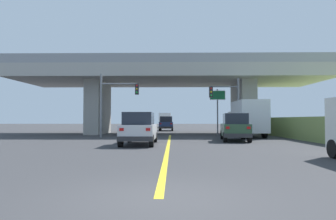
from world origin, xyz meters
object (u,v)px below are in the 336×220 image
at_px(suv_lead, 139,128).
at_px(traffic_signal_nearside, 228,100).
at_px(sedan_oncoming, 166,124).
at_px(traffic_signal_farside, 114,98).
at_px(semi_truck_distant, 165,120).
at_px(highway_sign, 218,101).
at_px(box_truck, 247,118).
at_px(suv_crossing, 235,127).

relative_size(suv_lead, traffic_signal_nearside, 0.92).
distance_m(sedan_oncoming, traffic_signal_farside, 17.18).
xyz_separation_m(sedan_oncoming, traffic_signal_farside, (-4.25, -16.46, 2.49)).
bearing_deg(suv_lead, traffic_signal_nearside, 48.08).
height_order(sedan_oncoming, semi_truck_distant, semi_truck_distant).
distance_m(sedan_oncoming, semi_truck_distant, 18.51).
xyz_separation_m(traffic_signal_farside, highway_sign, (9.83, 4.81, -0.02)).
bearing_deg(semi_truck_distant, box_truck, -76.19).
xyz_separation_m(sedan_oncoming, semi_truck_distant, (-0.62, 18.49, 0.52)).
bearing_deg(traffic_signal_nearside, sedan_oncoming, 109.77).
bearing_deg(semi_truck_distant, suv_crossing, -81.04).
bearing_deg(suv_crossing, highway_sign, 95.43).
height_order(traffic_signal_farside, highway_sign, traffic_signal_farside).
xyz_separation_m(suv_crossing, traffic_signal_nearside, (0.31, 4.31, 2.26)).
xyz_separation_m(suv_crossing, traffic_signal_farside, (-9.79, 4.12, 2.49)).
relative_size(box_truck, highway_sign, 1.43).
bearing_deg(suv_crossing, sedan_oncoming, 110.76).
relative_size(highway_sign, semi_truck_distant, 0.70).
bearing_deg(traffic_signal_farside, semi_truck_distant, 84.08).
distance_m(sedan_oncoming, highway_sign, 13.15).
bearing_deg(sedan_oncoming, suv_crossing, -74.94).
height_order(sedan_oncoming, traffic_signal_nearside, traffic_signal_nearside).
distance_m(box_truck, sedan_oncoming, 17.20).
height_order(box_truck, sedan_oncoming, box_truck).
distance_m(suv_crossing, semi_truck_distant, 39.55).
height_order(suv_lead, sedan_oncoming, same).
relative_size(box_truck, traffic_signal_nearside, 1.30).
height_order(suv_lead, traffic_signal_nearside, traffic_signal_nearside).
bearing_deg(sedan_oncoming, traffic_signal_nearside, -70.23).
relative_size(box_truck, sedan_oncoming, 1.59).
height_order(box_truck, traffic_signal_nearside, traffic_signal_nearside).
xyz_separation_m(suv_lead, traffic_signal_nearside, (7.00, 7.79, 2.25)).
xyz_separation_m(box_truck, traffic_signal_farside, (-11.95, -1.09, 1.83)).
xyz_separation_m(suv_crossing, highway_sign, (0.04, 8.93, 2.47)).
height_order(box_truck, highway_sign, highway_sign).
relative_size(sedan_oncoming, semi_truck_distant, 0.64).
distance_m(box_truck, semi_truck_distant, 34.87).
xyz_separation_m(suv_crossing, sedan_oncoming, (-5.54, 20.57, -0.00)).
distance_m(traffic_signal_nearside, traffic_signal_farside, 10.10).
height_order(suv_crossing, traffic_signal_nearside, traffic_signal_nearside).
height_order(suv_crossing, traffic_signal_farside, traffic_signal_farside).
bearing_deg(highway_sign, traffic_signal_nearside, -86.69).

